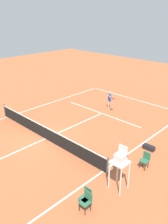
# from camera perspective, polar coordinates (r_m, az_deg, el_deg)

# --- Properties ---
(ground_plane) EXTENTS (60.00, 60.00, 0.00)m
(ground_plane) POSITION_cam_1_polar(r_m,az_deg,el_deg) (16.93, -9.30, -6.38)
(ground_plane) COLOR #B76038
(court_lines) EXTENTS (10.65, 22.48, 0.01)m
(court_lines) POSITION_cam_1_polar(r_m,az_deg,el_deg) (16.93, -9.30, -6.37)
(court_lines) COLOR white
(court_lines) RESTS_ON ground
(tennis_net) EXTENTS (11.25, 0.10, 1.07)m
(tennis_net) POSITION_cam_1_polar(r_m,az_deg,el_deg) (16.69, -9.41, -4.90)
(tennis_net) COLOR #4C4C51
(tennis_net) RESTS_ON ground
(player_serving) EXTENTS (1.16, 0.95, 1.70)m
(player_serving) POSITION_cam_1_polar(r_m,az_deg,el_deg) (21.31, 6.26, 3.21)
(player_serving) COLOR #D8A884
(player_serving) RESTS_ON ground
(tennis_ball) EXTENTS (0.07, 0.07, 0.07)m
(tennis_ball) POSITION_cam_1_polar(r_m,az_deg,el_deg) (20.80, 2.27, -0.09)
(tennis_ball) COLOR #CCE033
(tennis_ball) RESTS_ON ground
(umpire_chair) EXTENTS (0.80, 0.80, 2.41)m
(umpire_chair) POSITION_cam_1_polar(r_m,az_deg,el_deg) (11.76, 8.74, -11.73)
(umpire_chair) COLOR silver
(umpire_chair) RESTS_ON ground
(courtside_chair_near) EXTENTS (0.44, 0.46, 0.95)m
(courtside_chair_near) POSITION_cam_1_polar(r_m,az_deg,el_deg) (11.20, 0.53, -20.64)
(courtside_chair_near) COLOR #262626
(courtside_chair_near) RESTS_ON ground
(courtside_chair_mid) EXTENTS (0.44, 0.46, 0.95)m
(courtside_chair_mid) POSITION_cam_1_polar(r_m,az_deg,el_deg) (14.08, 14.58, -11.06)
(courtside_chair_mid) COLOR #262626
(courtside_chair_mid) RESTS_ON ground
(courtside_chair_far) EXTENTS (0.44, 0.46, 0.95)m
(courtside_chair_far) POSITION_cam_1_polar(r_m,az_deg,el_deg) (11.38, 0.45, -19.79)
(courtside_chair_far) COLOR #262626
(courtside_chair_far) RESTS_ON ground
(equipment_bag) EXTENTS (0.76, 0.32, 0.30)m
(equipment_bag) POSITION_cam_1_polar(r_m,az_deg,el_deg) (15.98, 15.41, -8.29)
(equipment_bag) COLOR black
(equipment_bag) RESTS_ON ground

